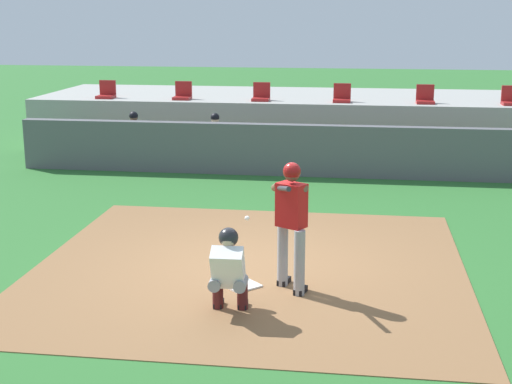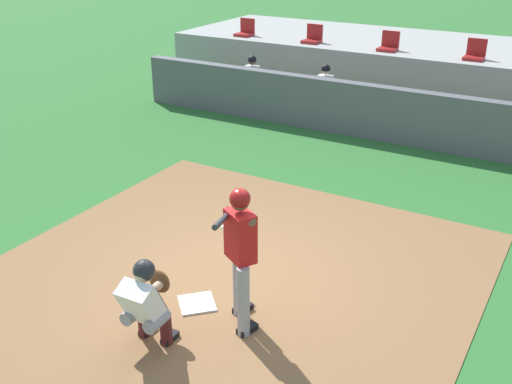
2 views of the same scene
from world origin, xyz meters
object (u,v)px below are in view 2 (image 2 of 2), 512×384
Objects in this scene: home_plate at (197,303)px; batter_at_plate at (240,250)px; stadium_seat_1 at (313,38)px; stadium_seat_3 at (475,54)px; dugout_player_0 at (250,80)px; dugout_player_1 at (323,91)px; stadium_seat_2 at (389,45)px; catcher_crouched at (147,300)px; stadium_seat_0 at (245,31)px.

home_plate is 0.24× the size of batter_at_plate.
stadium_seat_1 and stadium_seat_3 have the same top height.
home_plate is 10.79m from stadium_seat_1.
dugout_player_0 and dugout_player_1 have the same top height.
stadium_seat_2 reaches higher than dugout_player_1.
batter_at_plate is 1.19m from catcher_crouched.
stadium_seat_0 is at bearing 120.85° from batter_at_plate.
batter_at_plate is 3.76× the size of stadium_seat_0.
stadium_seat_2 is at bearing 99.85° from batter_at_plate.
stadium_seat_0 is at bearing 123.62° from dugout_player_0.
dugout_player_1 is 2.71× the size of stadium_seat_0.
batter_at_plate is 10.97m from stadium_seat_1.
catcher_crouched is at bearing -73.73° from stadium_seat_1.
batter_at_plate is 8.62m from dugout_player_1.
catcher_crouched is 1.51× the size of dugout_player_1.
batter_at_plate is 10.39m from stadium_seat_2.
dugout_player_0 is 2.71× the size of stadium_seat_3.
dugout_player_0 is at bearing -158.43° from stadium_seat_3.
stadium_seat_3 reaches higher than catcher_crouched.
stadium_seat_1 reaches higher than dugout_player_0.
stadium_seat_3 is (4.33, 0.00, 0.00)m from stadium_seat_1.
batter_at_plate is at bearing -71.93° from dugout_player_1.
dugout_player_1 is 2.71× the size of stadium_seat_2.
home_plate is 11.63m from stadium_seat_0.
stadium_seat_1 is at bearing 107.71° from home_plate.
catcher_crouched is 9.91m from dugout_player_0.
home_plate is 1.08m from catcher_crouched.
dugout_player_0 is 2.08m from dugout_player_1.
batter_at_plate is at bearing -92.19° from stadium_seat_3.
stadium_seat_0 is (-5.40, 11.08, 0.93)m from catcher_crouched.
catcher_crouched is at bearing -77.74° from dugout_player_1.
stadium_seat_0 and stadium_seat_1 have the same top height.
dugout_player_0 is at bearing -145.68° from stadium_seat_2.
dugout_player_1 is at bearing 108.07° from batter_at_plate.
catcher_crouched is at bearing -95.66° from stadium_seat_3.
stadium_seat_0 is at bearing 180.00° from stadium_seat_1.
catcher_crouched is 11.17m from stadium_seat_2.
stadium_seat_3 reaches higher than dugout_player_1.
stadium_seat_2 is at bearing 34.32° from dugout_player_0.
home_plate is 10.35m from stadium_seat_2.
home_plate is 10.35m from stadium_seat_3.
dugout_player_0 is at bearing 114.11° from catcher_crouched.
stadium_seat_3 is at bearing 33.59° from dugout_player_1.
stadium_seat_2 is (2.17, 0.00, 0.00)m from stadium_seat_1.
stadium_seat_1 is at bearing 180.00° from stadium_seat_3.
catcher_crouched is 4.08× the size of stadium_seat_2.
home_plate is 0.92× the size of stadium_seat_0.
home_plate is at bearing -83.92° from stadium_seat_2.
batter_at_plate reaches higher than home_plate.
stadium_seat_2 is (-1.07, 11.08, 0.93)m from catcher_crouched.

